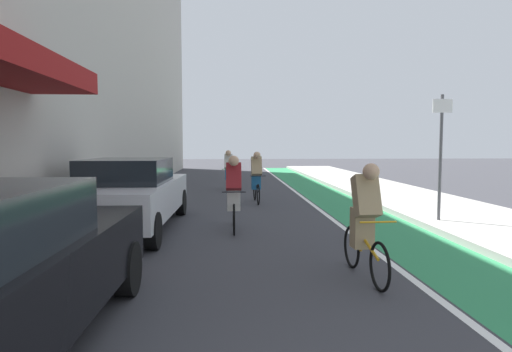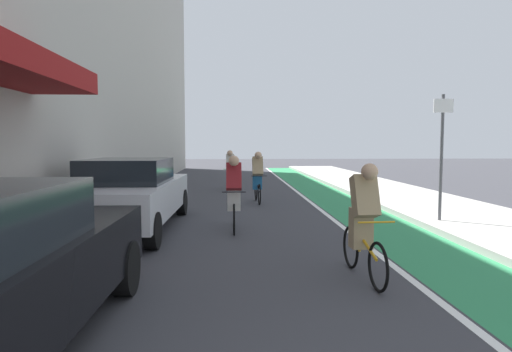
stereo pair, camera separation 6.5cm
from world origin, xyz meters
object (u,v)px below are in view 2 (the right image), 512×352
at_px(parked_sedan_white, 130,193).
at_px(cyclist_far, 230,169).
at_px(cyclist_lead, 364,221).
at_px(street_sign_post, 442,146).
at_px(cyclist_trailing, 258,176).
at_px(cyclist_mid, 234,191).

relative_size(parked_sedan_white, cyclist_far, 2.93).
xyz_separation_m(cyclist_lead, cyclist_far, (-1.90, 11.57, 0.04)).
bearing_deg(street_sign_post, parked_sedan_white, -179.93).
relative_size(cyclist_trailing, cyclist_far, 1.02).
bearing_deg(cyclist_lead, cyclist_far, 99.35).
bearing_deg(street_sign_post, cyclist_far, 120.80).
relative_size(cyclist_mid, cyclist_trailing, 1.00).
height_order(cyclist_far, street_sign_post, street_sign_post).
bearing_deg(street_sign_post, cyclist_lead, -127.95).
bearing_deg(cyclist_mid, cyclist_trailing, 80.26).
bearing_deg(parked_sedan_white, cyclist_far, 75.35).
relative_size(cyclist_mid, street_sign_post, 0.61).
xyz_separation_m(cyclist_trailing, street_sign_post, (3.86, -4.11, 0.95)).
bearing_deg(street_sign_post, cyclist_trailing, 133.16).
relative_size(parked_sedan_white, street_sign_post, 1.73).
distance_m(parked_sedan_white, cyclist_trailing, 5.07).
relative_size(cyclist_lead, street_sign_post, 0.60).
relative_size(cyclist_far, street_sign_post, 0.59).
height_order(cyclist_mid, street_sign_post, street_sign_post).
bearing_deg(cyclist_lead, cyclist_trailing, 97.54).
bearing_deg(cyclist_trailing, cyclist_far, 102.93).
bearing_deg(cyclist_far, parked_sedan_white, -104.65).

